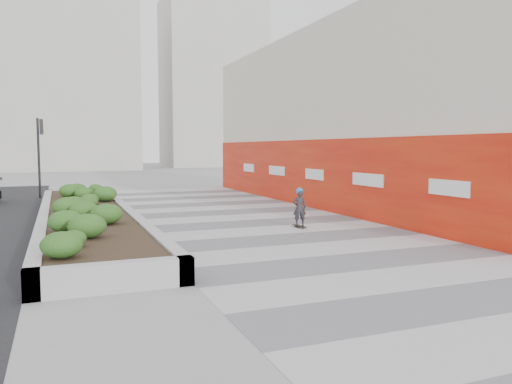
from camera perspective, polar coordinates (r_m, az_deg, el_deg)
ground at (r=13.05m, az=8.04°, el=-6.62°), size 160.00×160.00×0.00m
walkway at (r=15.68m, az=2.60°, el=-4.60°), size 8.00×36.00×0.01m
building at (r=24.13m, az=12.06°, el=8.12°), size 6.04×24.08×8.00m
planter at (r=18.25m, az=-18.81°, el=-2.19°), size 3.00×18.00×0.90m
traffic_signal_near at (r=28.61m, az=-23.47°, el=4.87°), size 0.33×0.28×4.20m
distant_bldg_north_l at (r=66.52m, az=-20.73°, el=11.05°), size 16.00×12.00×20.00m
distant_bldg_north_r at (r=74.82m, az=-4.99°, el=12.18°), size 14.00×10.00×24.00m
manhole_cover at (r=15.89m, az=4.25°, el=-4.49°), size 0.44×0.44×0.01m
skateboarder at (r=16.46m, az=4.99°, el=-1.78°), size 0.50×0.72×1.34m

